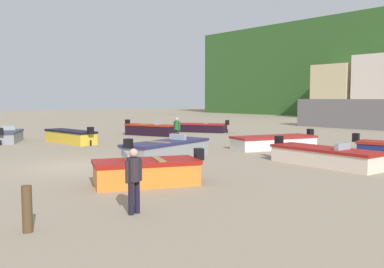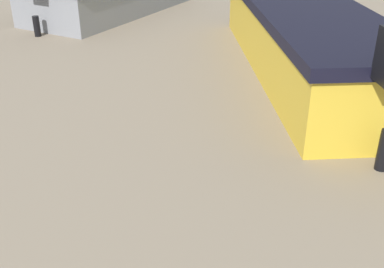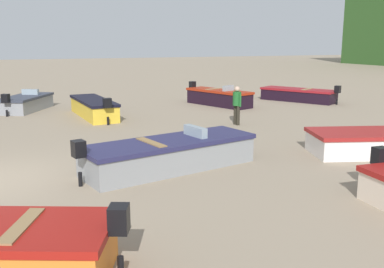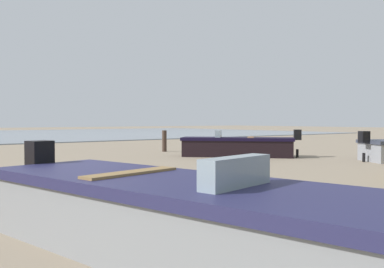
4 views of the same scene
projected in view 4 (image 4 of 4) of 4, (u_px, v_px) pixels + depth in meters
The scene contains 4 objects.
ground_plane at pixel (73, 192), 8.31m from camera, with size 160.00×160.00×0.00m, color gray.
boat_grey_4 at pixel (169, 216), 4.40m from camera, with size 2.60×5.25×1.14m.
boat_black_9 at pixel (238, 147), 16.47m from camera, with size 3.87×4.00×1.08m.
mooring_post_mid_beach at pixel (164, 141), 19.12m from camera, with size 0.21×0.21×0.97m, color #3F2F26.
Camera 4 is at (3.12, 8.02, 1.43)m, focal length 39.02 mm.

